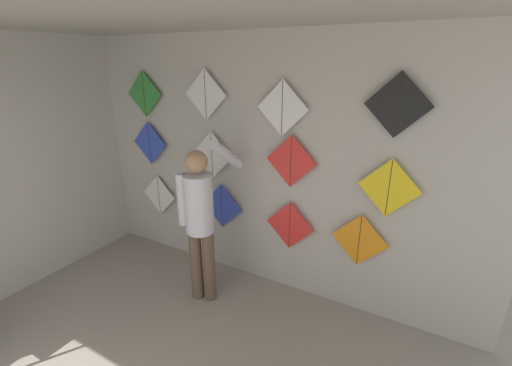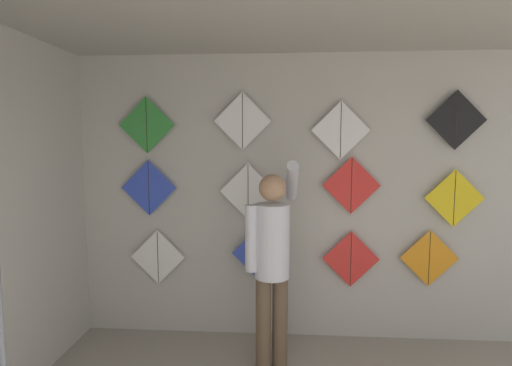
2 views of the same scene
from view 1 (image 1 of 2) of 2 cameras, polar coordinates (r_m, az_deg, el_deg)
The scene contains 15 objects.
back_panel at distance 3.84m, azimuth -0.78°, elevation 2.97°, with size 5.11×0.06×2.80m, color #BCB7AD.
ceiling_slab at distance 2.35m, azimuth -25.49°, elevation 25.67°, with size 5.11×4.25×0.04m, color #A8A399.
shopkeeper at distance 3.58m, azimuth -9.26°, elevation -5.15°, with size 0.44×0.68×1.81m.
kite_0 at distance 4.79m, azimuth -15.86°, elevation -1.94°, with size 0.55×0.01×0.55m.
kite_1 at distance 4.14m, azimuth -5.70°, elevation -3.86°, with size 0.55×0.01×0.55m.
kite_2 at distance 3.76m, azimuth 5.63°, elevation -7.06°, with size 0.55×0.01×0.55m.
kite_3 at distance 3.55m, azimuth 16.82°, elevation -9.12°, with size 0.55×0.01×0.55m.
kite_4 at distance 4.64m, azimuth -17.32°, elevation 6.34°, with size 0.55×0.01×0.55m.
kite_5 at distance 4.00m, azimuth -7.35°, elevation 4.62°, with size 0.55×0.01×0.55m.
kite_6 at distance 3.50m, azimuth 5.84°, elevation 3.62°, with size 0.55×0.01×0.55m.
kite_7 at distance 3.29m, azimuth 21.28°, elevation -0.80°, with size 0.55×0.01×0.55m.
kite_8 at distance 4.55m, azimuth -18.15°, elevation 13.91°, with size 0.55×0.01×0.55m.
kite_9 at distance 3.91m, azimuth -8.44°, elevation 14.37°, with size 0.55×0.01×0.55m.
kite_10 at distance 3.44m, azimuth 4.40°, elevation 12.31°, with size 0.55×0.01×0.55m.
kite_11 at distance 3.13m, azimuth 22.55°, elevation 11.90°, with size 0.55×0.01×0.55m.
Camera 1 is at (1.85, 0.30, 2.51)m, focal length 24.00 mm.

